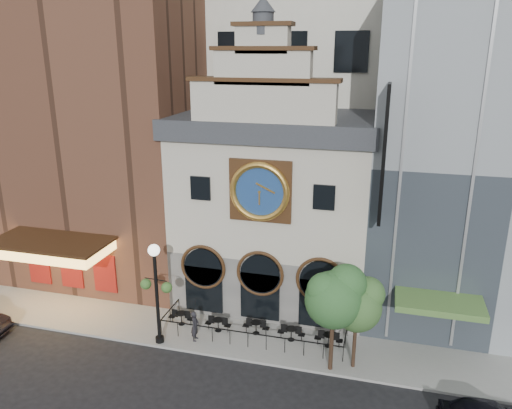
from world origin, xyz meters
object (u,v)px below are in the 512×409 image
object	(u,v)px
bistro_4	(329,339)
tree_right	(358,303)
bistro_3	(291,333)
pedestrian	(195,326)
bistro_1	(218,324)
bistro_2	(256,327)
tree_left	(335,295)
bistro_0	(181,317)
lamppost	(156,283)

from	to	relation	value
bistro_4	tree_right	xyz separation A→B (m)	(1.53, -1.49, 3.25)
bistro_3	pedestrian	xyz separation A→B (m)	(-5.34, -1.41, 0.44)
bistro_3	tree_right	size ratio (longest dim) A/B	0.31
bistro_1	tree_right	bearing A→B (deg)	-9.81
bistro_3	bistro_4	xyz separation A→B (m)	(2.15, -0.07, 0.00)
pedestrian	tree_right	bearing A→B (deg)	-95.67
bistro_2	tree_left	size ratio (longest dim) A/B	0.27
bistro_0	bistro_3	bearing A→B (deg)	0.33
lamppost	bistro_4	bearing A→B (deg)	16.20
tree_left	bistro_4	bearing A→B (deg)	101.38
bistro_3	lamppost	world-z (taller)	lamppost
pedestrian	tree_left	bearing A→B (deg)	-99.63
bistro_1	bistro_3	bearing A→B (deg)	2.15
tree_right	bistro_1	bearing A→B (deg)	170.19
bistro_1	bistro_2	size ratio (longest dim) A/B	1.00
bistro_2	bistro_4	xyz separation A→B (m)	(4.28, -0.20, 0.00)
bistro_0	tree_right	xyz separation A→B (m)	(10.47, -1.52, 3.25)
bistro_1	lamppost	size ratio (longest dim) A/B	0.26
bistro_1	bistro_2	bearing A→B (deg)	7.38
bistro_0	lamppost	size ratio (longest dim) A/B	0.26
lamppost	tree_right	bearing A→B (deg)	6.84
bistro_1	bistro_4	world-z (taller)	same
bistro_3	tree_right	distance (m)	5.16
pedestrian	tree_left	xyz separation A→B (m)	(7.90, -0.68, 3.39)
bistro_2	tree_right	bearing A→B (deg)	-16.18
bistro_2	pedestrian	size ratio (longest dim) A/B	0.88
tree_left	lamppost	bearing A→B (deg)	-179.78
bistro_3	tree_right	xyz separation A→B (m)	(3.69, -1.56, 3.25)
bistro_1	bistro_4	bearing A→B (deg)	0.81
bistro_0	bistro_2	bearing A→B (deg)	2.05
bistro_4	lamppost	world-z (taller)	lamppost
bistro_0	bistro_4	bearing A→B (deg)	-0.21
lamppost	pedestrian	bearing A→B (deg)	24.55
lamppost	tree_left	bearing A→B (deg)	4.10
bistro_2	pedestrian	world-z (taller)	pedestrian
bistro_4	tree_left	distance (m)	4.35
bistro_3	lamppost	bearing A→B (deg)	-163.64
bistro_2	lamppost	xyz separation A→B (m)	(-5.11, -2.25, 3.25)
bistro_1	bistro_4	size ratio (longest dim) A/B	1.00
bistro_0	pedestrian	bearing A→B (deg)	-43.45
bistro_2	bistro_4	size ratio (longest dim) A/B	1.00
lamppost	bistro_3	bearing A→B (deg)	20.23
bistro_0	tree_right	size ratio (longest dim) A/B	0.31
tree_right	bistro_0	bearing A→B (deg)	171.74
bistro_4	lamppost	distance (m)	10.15
bistro_3	bistro_4	world-z (taller)	same
tree_right	tree_left	bearing A→B (deg)	-154.94
bistro_0	tree_left	size ratio (longest dim) A/B	0.27
lamppost	tree_right	world-z (taller)	lamppost
bistro_0	bistro_3	world-z (taller)	same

